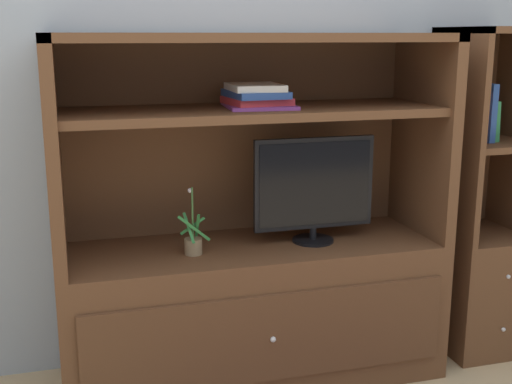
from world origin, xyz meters
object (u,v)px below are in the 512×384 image
(tv_monitor, at_px, (314,187))
(bookshelf_tall, at_px, (479,242))
(media_console, at_px, (253,274))
(potted_plant, at_px, (193,243))
(upright_book_row, at_px, (477,114))
(magazine_stack, at_px, (256,96))

(tv_monitor, height_order, bookshelf_tall, bookshelf_tall)
(media_console, height_order, bookshelf_tall, bookshelf_tall)
(potted_plant, xyz_separation_m, upright_book_row, (1.37, 0.06, 0.49))
(upright_book_row, bearing_deg, potted_plant, -177.57)
(potted_plant, distance_m, magazine_stack, 0.68)
(tv_monitor, distance_m, potted_plant, 0.59)
(tv_monitor, distance_m, upright_book_row, 0.87)
(media_console, distance_m, magazine_stack, 0.79)
(bookshelf_tall, bearing_deg, upright_book_row, -172.78)
(tv_monitor, relative_size, bookshelf_tall, 0.35)
(bookshelf_tall, relative_size, upright_book_row, 5.76)
(magazine_stack, bearing_deg, tv_monitor, -8.33)
(potted_plant, height_order, magazine_stack, magazine_stack)
(media_console, relative_size, tv_monitor, 3.06)
(upright_book_row, bearing_deg, media_console, 179.66)
(media_console, xyz_separation_m, upright_book_row, (1.09, -0.01, 0.68))
(bookshelf_tall, bearing_deg, magazine_stack, -179.77)
(potted_plant, xyz_separation_m, bookshelf_tall, (1.44, 0.07, -0.14))
(magazine_stack, relative_size, bookshelf_tall, 0.21)
(tv_monitor, distance_m, magazine_stack, 0.48)
(media_console, height_order, upright_book_row, media_console)
(potted_plant, height_order, bookshelf_tall, bookshelf_tall)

